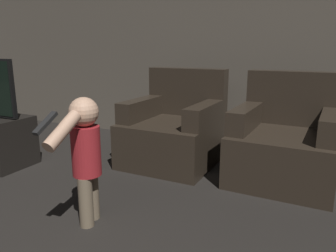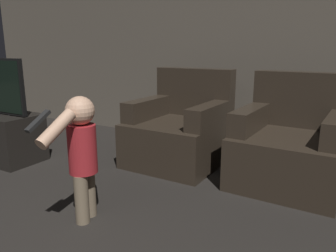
# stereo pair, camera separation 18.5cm
# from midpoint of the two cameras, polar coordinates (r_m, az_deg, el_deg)

# --- Properties ---
(wall_back) EXTENTS (8.40, 0.05, 2.60)m
(wall_back) POSITION_cam_midpoint_polar(r_m,az_deg,el_deg) (3.88, 14.53, 15.45)
(wall_back) COLOR #51493F
(wall_back) RESTS_ON ground_plane
(armchair_left) EXTENTS (0.87, 0.91, 0.93)m
(armchair_left) POSITION_cam_midpoint_polar(r_m,az_deg,el_deg) (3.31, 3.73, -0.87)
(armchair_left) COLOR black
(armchair_left) RESTS_ON ground_plane
(armchair_right) EXTENTS (0.88, 0.93, 0.93)m
(armchair_right) POSITION_cam_midpoint_polar(r_m,az_deg,el_deg) (3.02, 22.24, -3.27)
(armchair_right) COLOR black
(armchair_right) RESTS_ON ground_plane
(person_toddler) EXTENTS (0.19, 0.57, 0.84)m
(person_toddler) POSITION_cam_midpoint_polar(r_m,az_deg,el_deg) (2.17, -12.50, -4.00)
(person_toddler) COLOR brown
(person_toddler) RESTS_ON ground_plane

